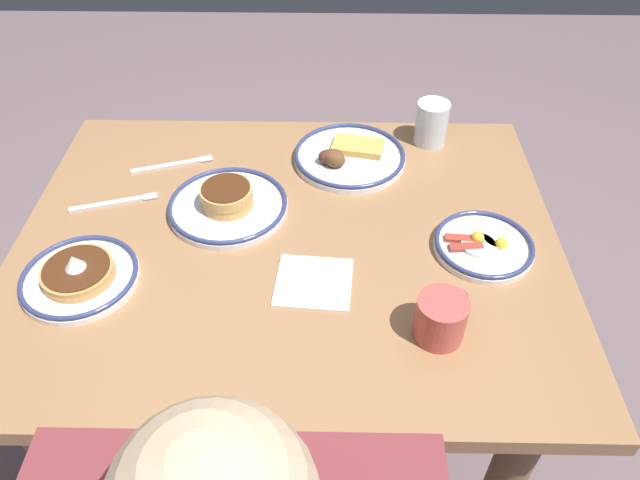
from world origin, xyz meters
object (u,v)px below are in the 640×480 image
at_px(fork_far, 173,165).
at_px(plate_far_companion, 348,156).
at_px(plate_far_side, 79,276).
at_px(paper_napkin, 314,282).
at_px(fork_near, 115,203).
at_px(coffee_mug, 441,317).
at_px(plate_center_pancakes, 484,245).
at_px(plate_near_main, 228,203).
at_px(drinking_glass, 431,125).

bearing_deg(fork_far, plate_far_companion, -176.36).
xyz_separation_m(plate_far_companion, plate_far_side, (0.54, 0.42, 0.00)).
distance_m(paper_napkin, fork_far, 0.53).
bearing_deg(paper_napkin, fork_near, -27.25).
bearing_deg(coffee_mug, plate_center_pancakes, -118.65).
relative_size(coffee_mug, fork_far, 0.54).
bearing_deg(fork_near, fork_far, -125.00).
bearing_deg(fork_near, plate_near_main, 176.10).
xyz_separation_m(plate_far_side, drinking_glass, (-0.75, -0.51, 0.03)).
distance_m(plate_near_main, paper_napkin, 0.30).
bearing_deg(plate_center_pancakes, paper_napkin, 16.02).
bearing_deg(plate_near_main, plate_center_pancakes, 167.86).
height_order(drinking_glass, paper_napkin, drinking_glass).
height_order(plate_far_companion, paper_napkin, plate_far_companion).
bearing_deg(plate_far_companion, fork_far, 3.64).
bearing_deg(paper_napkin, plate_center_pancakes, -163.98).
bearing_deg(paper_napkin, drinking_glass, -119.60).
bearing_deg(drinking_glass, plate_center_pancakes, 99.37).
distance_m(plate_far_companion, fork_near, 0.57).
xyz_separation_m(plate_center_pancakes, plate_far_side, (0.82, 0.11, 0.00)).
bearing_deg(fork_near, drinking_glass, -160.40).
distance_m(plate_far_companion, coffee_mug, 0.56).
bearing_deg(plate_far_side, coffee_mug, 170.55).
relative_size(drinking_glass, paper_napkin, 0.74).
xyz_separation_m(drinking_glass, fork_far, (0.65, 0.12, -0.05)).
relative_size(plate_near_main, paper_napkin, 1.80).
bearing_deg(coffee_mug, fork_far, -40.73).
distance_m(plate_center_pancakes, plate_far_side, 0.82).
xyz_separation_m(plate_near_main, plate_far_companion, (-0.27, -0.19, -0.00)).
height_order(plate_far_side, drinking_glass, drinking_glass).
bearing_deg(plate_far_companion, plate_far_side, 37.98).
bearing_deg(plate_far_side, paper_napkin, -179.29).
relative_size(plate_near_main, plate_far_companion, 0.97).
bearing_deg(plate_far_companion, coffee_mug, 106.30).
height_order(plate_far_side, fork_far, plate_far_side).
height_order(coffee_mug, drinking_glass, drinking_glass).
bearing_deg(fork_far, plate_far_side, 75.07).
distance_m(drinking_glass, fork_far, 0.66).
distance_m(plate_center_pancakes, fork_far, 0.77).
bearing_deg(drinking_glass, plate_far_companion, 23.18).
bearing_deg(fork_near, plate_center_pancakes, 170.49).
distance_m(plate_far_companion, paper_napkin, 0.42).
height_order(plate_far_side, coffee_mug, coffee_mug).
xyz_separation_m(fork_near, fork_far, (-0.10, -0.15, -0.00)).
xyz_separation_m(plate_far_companion, drinking_glass, (-0.21, -0.09, 0.03)).
distance_m(plate_far_companion, fork_far, 0.43).
bearing_deg(fork_far, fork_near, 55.00).
relative_size(fork_near, fork_far, 0.99).
height_order(plate_far_companion, drinking_glass, drinking_glass).
bearing_deg(drinking_glass, fork_far, 10.39).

